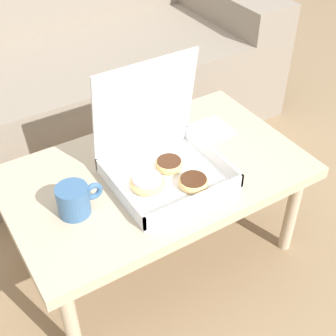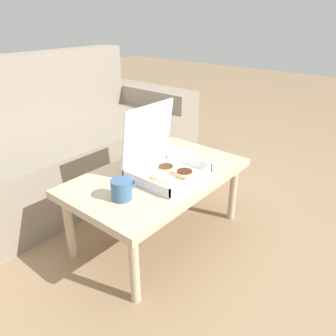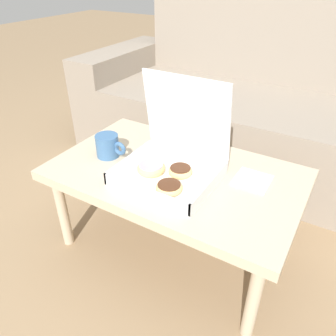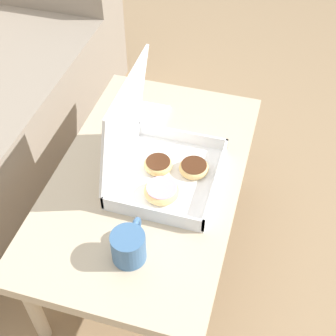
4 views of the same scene
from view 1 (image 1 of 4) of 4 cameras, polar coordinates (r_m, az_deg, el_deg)
name	(u,v)px [view 1 (image 1 of 4)]	position (r m, az deg, el deg)	size (l,w,h in m)	color
ground_plane	(143,232)	(1.87, -3.11, -7.77)	(12.00, 12.00, 0.00)	#937756
couch	(53,76)	(2.31, -13.81, 10.88)	(2.11, 0.87, 0.92)	gray
coffee_table	(156,179)	(1.55, -1.49, -1.37)	(0.97, 0.59, 0.40)	#C6B293
pastry_box	(162,159)	(1.46, -0.75, 1.12)	(0.35, 0.32, 0.37)	white
coffee_mug	(74,200)	(1.37, -11.33, -3.82)	(0.14, 0.10, 0.09)	#3D6693
napkin_stack	(211,129)	(1.70, 5.28, 4.71)	(0.13, 0.13, 0.01)	white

